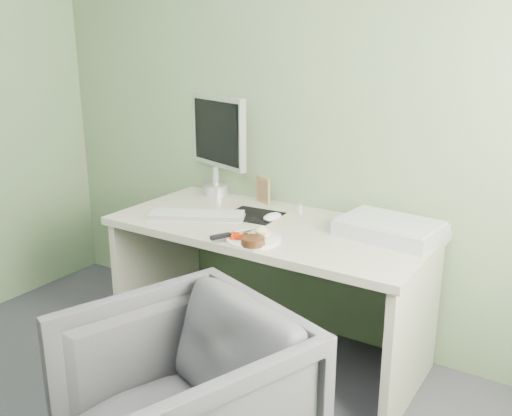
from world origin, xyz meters
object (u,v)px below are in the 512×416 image
Objects in this scene: monitor at (217,140)px; plate at (254,240)px; desk at (270,258)px; scanner at (390,229)px; desk_chair at (183,408)px.

plate is at bearing -24.05° from monitor.
desk is 0.32m from plate.
scanner is 1.17m from monitor.
desk_chair is at bearing -77.03° from plate.
monitor reaches higher than plate.
desk_chair is (-0.34, -1.13, -0.41)m from scanner.
desk reaches higher than desk_chair.
monitor is at bearing 137.43° from plate.
scanner is (0.51, 0.39, 0.03)m from plate.
plate is at bearing -75.48° from desk.
monitor is at bearing 150.15° from desk.
desk is at bearing 104.52° from plate.
monitor is (-0.61, 0.56, 0.32)m from plate.
desk is 3.48× the size of scanner.
desk is at bearing 123.35° from desk_chair.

